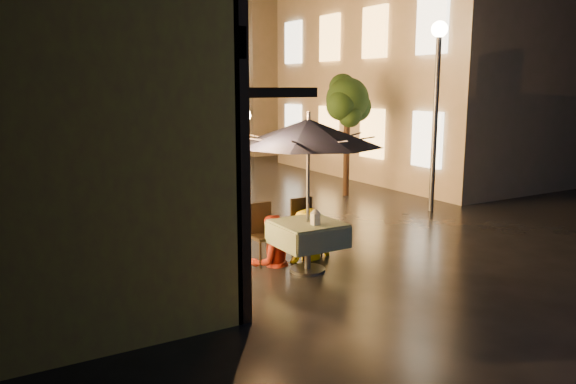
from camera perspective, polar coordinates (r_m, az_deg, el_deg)
ground at (r=9.98m, az=10.00°, el=-5.92°), size 90.00×90.00×0.00m
east_building_near at (r=19.44m, az=14.95°, el=12.06°), size 7.30×9.30×6.80m
east_building_far at (r=28.76m, az=-1.84°, el=12.35°), size 7.30×10.30×7.30m
street_tree at (r=14.61m, az=6.08°, el=9.05°), size 1.43×1.20×3.15m
streetlamp_near at (r=13.08m, az=14.89°, el=10.74°), size 0.36×0.36×4.23m
streetlamp_far at (r=23.18m, az=-6.96°, el=10.84°), size 0.36×0.36×4.23m
cafe_table at (r=8.66m, az=2.01°, el=-4.30°), size 0.99×0.99×0.78m
patio_umbrella at (r=8.39m, az=2.08°, el=6.05°), size 2.25×2.25×2.46m
cafe_chair_left at (r=9.09m, az=-2.62°, el=-3.89°), size 0.42×0.42×0.97m
cafe_chair_right at (r=9.48m, az=1.67°, el=-3.28°), size 0.42×0.42×0.97m
table_lantern at (r=8.40m, az=2.79°, el=-2.44°), size 0.16×0.16×0.25m
person_orange at (r=8.94m, az=-1.78°, el=-2.50°), size 0.78×0.62×1.57m
person_yellow at (r=9.24m, az=2.11°, el=-1.87°), size 1.11×0.70×1.63m
bicycle_0 at (r=11.89m, az=-11.13°, el=-1.28°), size 1.61×1.09×0.80m
bicycle_1 at (r=12.01m, az=-10.17°, el=-0.65°), size 1.67×0.50×1.00m
bicycle_2 at (r=13.64m, az=-14.09°, el=0.14°), size 1.58×0.71×0.80m
bicycle_3 at (r=14.73m, az=-15.66°, el=1.43°), size 1.91×1.19×1.11m
bicycle_4 at (r=15.35m, az=-15.29°, el=1.57°), size 1.88×0.68×0.98m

